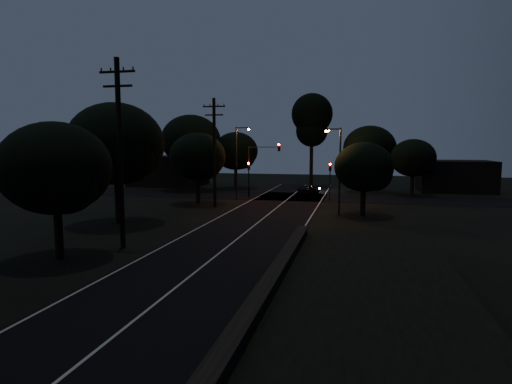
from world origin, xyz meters
The scene contains 22 objects.
road_surface centered at (0.00, 31.12, 0.01)m, with size 60.00×70.00×0.03m.
retaining_wall centered at (7.74, 3.00, 0.62)m, with size 6.93×26.00×1.60m.
utility_pole_mid centered at (-6.00, 15.00, 5.74)m, with size 2.20×0.30×11.00m.
utility_pole_far centered at (-6.00, 32.00, 5.48)m, with size 2.20×0.30×10.50m.
tree_left_b centered at (-7.80, 11.88, 4.73)m, with size 5.74×5.74×7.29m.
tree_left_c centered at (-10.24, 21.85, 5.99)m, with size 7.33×7.33×9.26m.
tree_left_d centered at (-8.30, 33.88, 4.73)m, with size 5.76×5.76×7.30m.
tree_far_nw centered at (-8.78, 49.88, 5.06)m, with size 6.17×6.17×7.82m.
tree_far_w centered at (-13.72, 45.84, 6.50)m, with size 7.84×7.84×10.00m.
tree_far_ne centered at (9.24, 49.86, 5.51)m, with size 6.74×6.74×8.52m.
tree_far_e centered at (14.19, 46.89, 4.38)m, with size 5.33×5.33×6.76m.
tree_right_a centered at (8.18, 29.90, 4.09)m, with size 4.96×4.96×6.31m.
tall_pine centered at (1.00, 55.00, 9.66)m, with size 5.90×5.90×13.40m.
building_left centered at (-20.00, 52.00, 2.20)m, with size 10.00×8.00×4.40m, color black.
building_right centered at (20.00, 53.00, 2.00)m, with size 9.00×7.00×4.00m, color black.
signal_left centered at (-4.60, 39.99, 2.84)m, with size 0.28×0.35×4.10m.
signal_right centered at (4.60, 39.99, 2.84)m, with size 0.28×0.35×4.10m.
signal_mast centered at (-2.91, 39.99, 4.34)m, with size 3.70×0.35×6.25m.
streetlight_a centered at (-5.31, 38.00, 4.64)m, with size 1.66×0.26×8.00m.
streetlight_b centered at (5.31, 44.00, 4.64)m, with size 1.66×0.26×8.00m.
streetlight_c centered at (5.83, 30.00, 4.35)m, with size 1.46×0.26×7.50m.
car centered at (1.74, 45.05, 0.60)m, with size 1.43×3.55×1.21m, color black.
Camera 1 is at (7.36, -7.39, 6.09)m, focal length 30.00 mm.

